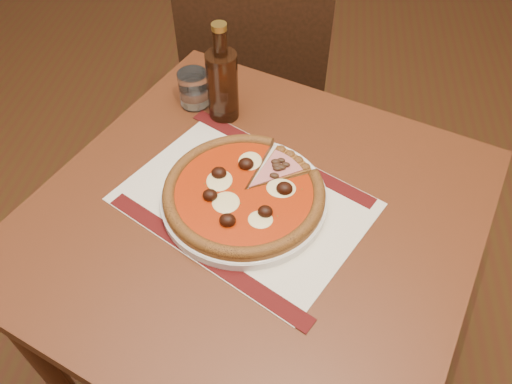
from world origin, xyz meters
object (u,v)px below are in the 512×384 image
Objects in this scene: chair_far at (257,87)px; plate at (244,198)px; pizza at (244,191)px; water_glass at (194,89)px; table at (255,242)px; bottle at (222,83)px.

chair_far is 0.74m from plate.
pizza is 0.32m from water_glass.
chair_far reaches higher than plate.
bottle is at bearing 111.56° from table.
table is 3.38× the size of pizza.
plate is at bearing 141.61° from table.
pizza is 0.27m from bottle.
plate is at bearing -71.56° from bottle.
bottle is (-0.08, 0.25, 0.06)m from pizza.
pizza reaches higher than plate.
chair_far is at bearing 77.60° from water_glass.
pizza is at bearing -125.35° from plate.
chair_far is 10.76× the size of water_glass.
chair_far is 3.93× the size of bottle.
table is 12.55× the size of water_glass.
water_glass is 0.09m from bottle.
bottle is (-0.02, -0.44, 0.33)m from chair_far.
plate is 0.27m from bottle.
chair_far reaches higher than table.
table is at bearing 96.44° from chair_far.
water_glass is at bearing 120.97° from table.
table is 0.34m from bottle.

